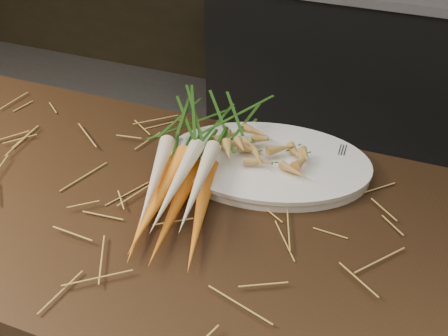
# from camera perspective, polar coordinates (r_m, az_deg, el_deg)

# --- Properties ---
(back_counter) EXTENTS (1.82, 0.62, 0.84)m
(back_counter) POSITION_cam_1_polar(r_m,az_deg,el_deg) (2.89, 17.46, 9.61)
(back_counter) COLOR black
(back_counter) RESTS_ON ground
(straw_bedding) EXTENTS (1.40, 0.60, 0.02)m
(straw_bedding) POSITION_cam_1_polar(r_m,az_deg,el_deg) (1.12, -6.35, -3.53)
(straw_bedding) COLOR olive
(straw_bedding) RESTS_ON main_counter
(root_veg_bunch) EXTENTS (0.28, 0.59, 0.11)m
(root_veg_bunch) POSITION_cam_1_polar(r_m,az_deg,el_deg) (1.19, -2.98, 2.03)
(root_veg_bunch) COLOR orange
(root_veg_bunch) RESTS_ON main_counter
(serving_platter) EXTENTS (0.48, 0.36, 0.02)m
(serving_platter) POSITION_cam_1_polar(r_m,az_deg,el_deg) (1.21, 4.48, 0.37)
(serving_platter) COLOR white
(serving_platter) RESTS_ON main_counter
(roasted_veg_heap) EXTENTS (0.24, 0.19, 0.05)m
(roasted_veg_heap) POSITION_cam_1_polar(r_m,az_deg,el_deg) (1.19, 4.56, 1.77)
(roasted_veg_heap) COLOR #A58136
(roasted_veg_heap) RESTS_ON serving_platter
(serving_fork) EXTENTS (0.02, 0.16, 0.00)m
(serving_fork) POSITION_cam_1_polar(r_m,az_deg,el_deg) (1.19, 11.78, -0.51)
(serving_fork) COLOR silver
(serving_fork) RESTS_ON serving_platter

